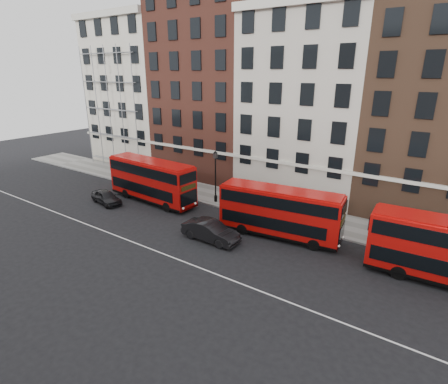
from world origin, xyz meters
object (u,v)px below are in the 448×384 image
Objects in this scene: bus_b at (151,180)px; car_front at (210,231)px; bus_c at (279,211)px; car_rear at (106,197)px.

bus_b is 2.17× the size of car_front.
bus_b is at bearing 172.99° from bus_c.
car_rear is (-17.83, -3.15, -1.52)m from bus_c.
car_rear is at bearing -133.68° from bus_b.
car_front is (-4.13, -3.72, -1.41)m from bus_c.
bus_b is 4.92m from car_rear.
bus_c is (14.44, -0.01, -0.14)m from bus_b.
car_front is (10.30, -3.72, -1.55)m from bus_b.
car_front is at bearing -145.04° from bus_c.
bus_c reaches higher than car_front.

